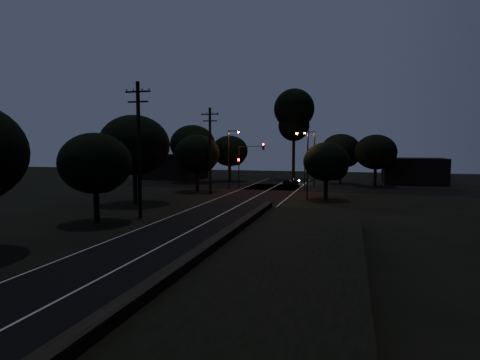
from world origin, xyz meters
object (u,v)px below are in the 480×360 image
Objects in this scene: streetlight_a at (230,155)px; streetlight_c at (306,160)px; streetlight_b at (313,155)px; signal_left at (239,168)px; signal_right at (305,169)px; utility_pole_far at (210,149)px; signal_mast at (251,157)px; car at (291,181)px; tall_pine at (294,114)px; utility_pole_mid at (139,148)px.

streetlight_a reaches higher than streetlight_c.
streetlight_c is at bearing -87.86° from streetlight_b.
signal_right is (9.20, 0.00, 0.00)m from signal_left.
utility_pole_far is 8.64m from signal_mast.
streetlight_b reaches higher than streetlight_c.
car is at bearing 60.57° from utility_pole_far.
signal_right is 10.18m from streetlight_c.
tall_pine is at bearing 75.38° from signal_mast.
signal_right is 0.51× the size of streetlight_b.
utility_pole_far is 2.56× the size of signal_right.
signal_mast is 1.87× the size of car.
signal_left is at bearing -157.95° from streetlight_b.
signal_mast reaches higher than signal_right.
signal_left is at bearing -110.46° from tall_pine.
signal_right is 10.26m from streetlight_a.
utility_pole_far is 13.53m from signal_right.
utility_pole_mid is 23.04m from streetlight_a.
signal_left is 14.52m from streetlight_c.
streetlight_b reaches higher than car.
signal_right is at bearing 37.00° from utility_pole_far.
streetlight_a is 1.00× the size of streetlight_b.
streetlight_b is (11.31, 29.00, -1.10)m from utility_pole_mid.
utility_pole_mid is at bearing -90.00° from utility_pole_far.
tall_pine reaches higher than utility_pole_mid.
signal_left and signal_right have the same top height.
car is (6.50, 6.01, -2.27)m from signal_left.
tall_pine reaches higher than streetlight_a.
signal_mast is 9.15m from streetlight_b.
tall_pine is at bearing 100.93° from streetlight_c.
signal_left is 1.00× the size of signal_right.
car is (4.81, 6.01, -3.77)m from signal_mast.
signal_left is at bearing 180.00° from signal_right.
utility_pole_mid is 27.30m from signal_right.
utility_pole_far reaches higher than streetlight_a.
signal_mast reaches higher than signal_left.
utility_pole_far is 8.53m from signal_left.
streetlight_c reaches higher than car.
streetlight_a is at bearing -168.66° from signal_right.
utility_pole_mid is 31.15m from streetlight_b.
signal_right is at bearing 97.02° from streetlight_c.
streetlight_b is (10.61, 6.00, 0.00)m from streetlight_a.
tall_pine is 16.99m from signal_mast.
streetlight_a is at bearing -140.23° from signal_mast.
tall_pine is at bearing 69.54° from signal_left.
car is at bearing 103.81° from streetlight_c.
signal_right is at bearing -100.00° from streetlight_b.
tall_pine reaches higher than utility_pole_far.
signal_left is 9.20m from signal_right.
utility_pole_far is 24.73m from tall_pine.
signal_left is 9.14m from car.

